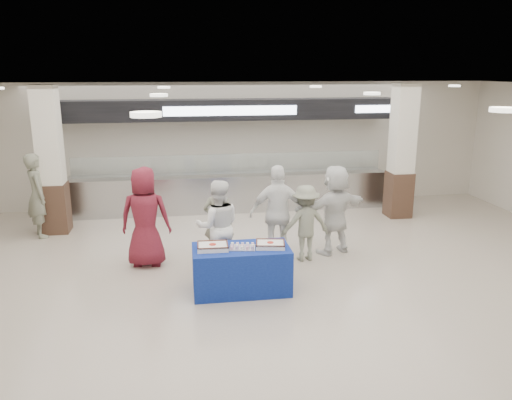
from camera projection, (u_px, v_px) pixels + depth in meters
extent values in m
plane|color=#BFB4A3|center=(267.00, 303.00, 7.70)|extent=(14.00, 14.00, 0.00)
cube|color=#B1B4B8|center=(230.00, 193.00, 12.75)|extent=(8.00, 0.80, 0.90)
cube|color=#B1B4B8|center=(230.00, 175.00, 12.63)|extent=(8.00, 0.85, 0.04)
cube|color=white|center=(231.00, 164.00, 12.26)|extent=(7.60, 0.02, 0.50)
cube|color=black|center=(229.00, 110.00, 12.22)|extent=(8.40, 0.70, 0.50)
cube|color=white|center=(231.00, 111.00, 11.87)|extent=(3.20, 0.03, 0.22)
cube|color=white|center=(382.00, 109.00, 12.44)|extent=(1.40, 0.03, 0.18)
cube|color=#3A251A|center=(56.00, 208.00, 10.98)|extent=(0.55, 0.55, 1.10)
cube|color=silver|center=(48.00, 135.00, 10.58)|extent=(0.50, 0.50, 2.10)
cube|color=#3A251A|center=(398.00, 194.00, 12.17)|extent=(0.55, 0.55, 1.10)
cube|color=silver|center=(403.00, 129.00, 11.77)|extent=(0.50, 0.50, 2.10)
cube|color=navy|center=(241.00, 269.00, 8.05)|extent=(1.55, 0.79, 0.75)
cube|color=white|center=(213.00, 247.00, 7.88)|extent=(0.50, 0.39, 0.08)
cube|color=#492215|center=(213.00, 244.00, 7.86)|extent=(0.50, 0.39, 0.02)
cylinder|color=red|center=(213.00, 244.00, 7.86)|extent=(0.11, 0.11, 0.01)
cube|color=white|center=(270.00, 245.00, 7.97)|extent=(0.51, 0.43, 0.07)
cube|color=#492215|center=(270.00, 242.00, 7.96)|extent=(0.51, 0.43, 0.02)
cylinder|color=red|center=(270.00, 242.00, 7.96)|extent=(0.12, 0.12, 0.01)
cube|color=#B7B7BC|center=(242.00, 248.00, 7.92)|extent=(0.45, 0.37, 0.02)
imported|color=maroon|center=(145.00, 217.00, 9.00)|extent=(0.96, 0.69, 1.84)
imported|color=slate|center=(219.00, 221.00, 9.25)|extent=(0.62, 0.45, 1.55)
imported|color=white|center=(218.00, 226.00, 8.78)|extent=(0.81, 0.64, 1.66)
imported|color=white|center=(278.00, 213.00, 9.27)|extent=(1.10, 0.52, 1.82)
imported|color=slate|center=(305.00, 223.00, 9.31)|extent=(0.99, 0.64, 1.45)
imported|color=white|center=(335.00, 210.00, 9.64)|extent=(1.70, 1.07, 1.75)
imported|color=slate|center=(38.00, 195.00, 10.60)|extent=(0.66, 0.78, 1.82)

